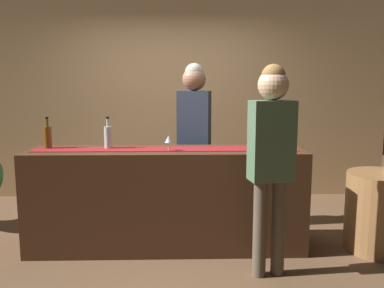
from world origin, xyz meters
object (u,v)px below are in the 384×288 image
(wine_bottle_amber, at_px, (48,137))
(wine_bottle_clear, at_px, (108,137))
(customer_sipping, at_px, (271,148))
(wine_glass_far_end, at_px, (252,139))
(round_side_table, at_px, (383,212))
(wine_glass_near_customer, at_px, (168,140))
(bartender, at_px, (194,126))
(wine_glass_mid_counter, at_px, (281,138))

(wine_bottle_amber, distance_m, wine_bottle_clear, 0.57)
(customer_sipping, bearing_deg, wine_glass_far_end, 87.75)
(wine_glass_far_end, height_order, round_side_table, wine_glass_far_end)
(wine_bottle_clear, distance_m, wine_glass_near_customer, 0.60)
(wine_glass_near_customer, height_order, bartender, bartender)
(wine_glass_mid_counter, distance_m, bartender, 0.99)
(wine_glass_mid_counter, relative_size, round_side_table, 0.19)
(wine_glass_mid_counter, distance_m, wine_glass_far_end, 0.30)
(wine_glass_far_end, xyz_separation_m, round_side_table, (1.25, -0.03, -0.69))
(bartender, relative_size, customer_sipping, 1.04)
(round_side_table, bearing_deg, customer_sipping, -157.41)
(wine_glass_mid_counter, bearing_deg, wine_bottle_amber, 178.18)
(wine_glass_near_customer, xyz_separation_m, wine_glass_mid_counter, (1.06, 0.10, 0.00))
(wine_bottle_amber, height_order, customer_sipping, customer_sipping)
(wine_bottle_clear, height_order, round_side_table, wine_bottle_clear)
(wine_glass_near_customer, height_order, wine_glass_mid_counter, same)
(round_side_table, bearing_deg, wine_bottle_clear, 176.13)
(wine_bottle_clear, relative_size, bartender, 0.17)
(wine_glass_mid_counter, xyz_separation_m, wine_glass_far_end, (-0.29, -0.09, 0.00))
(wine_bottle_amber, xyz_separation_m, round_side_table, (3.16, -0.19, -0.70))
(wine_glass_far_end, bearing_deg, wine_bottle_amber, 175.28)
(bartender, bearing_deg, wine_glass_near_customer, 82.99)
(wine_glass_mid_counter, bearing_deg, round_side_table, -6.84)
(wine_bottle_amber, distance_m, bartender, 1.49)
(wine_bottle_amber, bearing_deg, wine_glass_near_customer, -8.55)
(wine_bottle_clear, bearing_deg, customer_sipping, -25.47)
(wine_glass_far_end, relative_size, bartender, 0.08)
(wine_bottle_amber, relative_size, round_side_table, 0.41)
(bartender, relative_size, round_side_table, 2.41)
(customer_sipping, bearing_deg, wine_bottle_clear, 145.41)
(round_side_table, bearing_deg, wine_glass_mid_counter, 173.16)
(wine_glass_near_customer, height_order, customer_sipping, customer_sipping)
(wine_glass_far_end, distance_m, round_side_table, 1.43)
(wine_bottle_amber, height_order, wine_glass_near_customer, wine_bottle_amber)
(wine_bottle_amber, bearing_deg, wine_glass_mid_counter, -1.82)
(bartender, height_order, customer_sipping, bartender)
(wine_bottle_clear, bearing_deg, wine_bottle_amber, 179.03)
(wine_glass_mid_counter, xyz_separation_m, customer_sipping, (-0.23, -0.61, 0.00))
(bartender, bearing_deg, wine_glass_far_end, 140.93)
(wine_glass_near_customer, distance_m, customer_sipping, 0.97)
(wine_glass_near_customer, xyz_separation_m, customer_sipping, (0.83, -0.51, 0.00))
(wine_glass_mid_counter, xyz_separation_m, round_side_table, (0.96, -0.12, -0.69))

